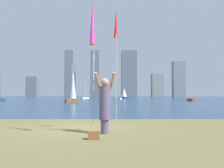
{
  "coord_description": "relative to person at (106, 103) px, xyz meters",
  "views": [
    {
      "loc": [
        1.28,
        -8.16,
        1.21
      ],
      "look_at": [
        1.16,
        15.81,
        2.3
      ],
      "focal_mm": 36.48,
      "sensor_mm": 36.0,
      "label": 1
    }
  ],
  "objects": [
    {
      "name": "kite_flag_right",
      "position": [
        0.36,
        0.41,
        2.5
      ],
      "size": [
        0.16,
        0.6,
        4.05
      ],
      "color": "#B2B2B7",
      "rests_on": "ground"
    },
    {
      "name": "ground",
      "position": [
        -1.05,
        52.05,
        -1.0
      ],
      "size": [
        120.0,
        138.0,
        0.12
      ],
      "color": "brown"
    },
    {
      "name": "skyline_tower_4",
      "position": [
        21.81,
        101.28,
        4.59
      ],
      "size": [
        5.39,
        4.58,
        11.05
      ],
      "color": "gray",
      "rests_on": "ground"
    },
    {
      "name": "skyline_tower_1",
      "position": [
        -20.33,
        103.73,
        10.2
      ],
      "size": [
        4.12,
        7.89,
        22.27
      ],
      "color": "slate",
      "rests_on": "ground"
    },
    {
      "name": "sailboat_6",
      "position": [
        -19.64,
        33.49,
        -0.58
      ],
      "size": [
        1.78,
        0.59,
        5.58
      ],
      "color": "#2D6084",
      "rests_on": "ground"
    },
    {
      "name": "person",
      "position": [
        0.0,
        0.0,
        0.0
      ],
      "size": [
        0.7,
        0.52,
        1.91
      ],
      "rotation": [
        0.0,
        0.0,
        -0.19
      ],
      "color": "#594C72",
      "rests_on": "ground"
    },
    {
      "name": "sailboat_3",
      "position": [
        1.54,
        45.44,
        -0.69
      ],
      "size": [
        1.94,
        1.76,
        4.34
      ],
      "color": "white",
      "rests_on": "ground"
    },
    {
      "name": "sailboat_5",
      "position": [
        -6.5,
        50.47,
        -0.64
      ],
      "size": [
        1.95,
        1.59,
        4.61
      ],
      "color": "silver",
      "rests_on": "ground"
    },
    {
      "name": "sailboat_2",
      "position": [
        -5.33,
        25.02,
        1.2
      ],
      "size": [
        1.96,
        1.57,
        5.65
      ],
      "color": "brown",
      "rests_on": "ground"
    },
    {
      "name": "skyline_tower_0",
      "position": [
        -38.15,
        102.6,
        3.92
      ],
      "size": [
        5.23,
        4.67,
        9.71
      ],
      "color": "slate",
      "rests_on": "ground"
    },
    {
      "name": "sailboat_4",
      "position": [
        3.43,
        52.45,
        0.39
      ],
      "size": [
        2.87,
        1.46,
        3.72
      ],
      "color": "#2D6084",
      "rests_on": "ground"
    },
    {
      "name": "kite_flag_left",
      "position": [
        -0.36,
        -0.3,
        2.38
      ],
      "size": [
        0.16,
        0.77,
        4.13
      ],
      "color": "#B2B2B7",
      "rests_on": "ground"
    },
    {
      "name": "bag",
      "position": [
        -0.26,
        -0.9,
        -0.82
      ],
      "size": [
        0.3,
        0.22,
        0.23
      ],
      "color": "brown",
      "rests_on": "ground"
    },
    {
      "name": "skyline_tower_2",
      "position": [
        -8.17,
        104.02,
        10.36
      ],
      "size": [
        4.24,
        4.67,
        22.59
      ],
      "color": "slate",
      "rests_on": "ground"
    },
    {
      "name": "skyline_tower_3",
      "position": [
        8.38,
        102.44,
        10.04
      ],
      "size": [
        7.24,
        7.19,
        21.95
      ],
      "color": "slate",
      "rests_on": "ground"
    },
    {
      "name": "sailboat_1",
      "position": [
        14.9,
        34.76,
        -0.68
      ],
      "size": [
        2.44,
        2.9,
        3.68
      ],
      "color": "maroon",
      "rests_on": "ground"
    },
    {
      "name": "skyline_tower_5",
      "position": [
        32.39,
        102.29,
        7.55
      ],
      "size": [
        5.76,
        3.79,
        16.98
      ],
      "color": "gray",
      "rests_on": "ground"
    }
  ]
}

